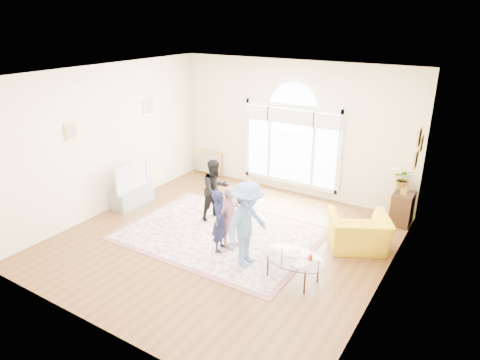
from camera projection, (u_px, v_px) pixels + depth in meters
The scene contains 17 objects.
ground at pixel (223, 240), 8.40m from camera, with size 6.00×6.00×0.00m, color brown.
room_shell at pixel (290, 132), 10.06m from camera, with size 6.00×6.00×6.00m.
area_rug at pixel (220, 234), 8.63m from camera, with size 3.60×2.60×0.02m, color #F0E6BE.
rug_border at pixel (220, 234), 8.63m from camera, with size 3.80×2.80×0.01m, color #96555B.
tv_console at pixel (132, 196), 9.91m from camera, with size 0.45×1.00×0.42m, color #93969C.
television at pixel (130, 175), 9.72m from camera, with size 0.17×1.05×0.61m.
coffee_table at pixel (293, 258), 7.03m from camera, with size 1.23×0.88×0.54m.
armchair at pixel (358, 232), 7.98m from camera, with size 1.06×0.93×0.69m, color gold.
side_cabinet at pixel (402, 209), 8.95m from camera, with size 0.40×0.50×0.70m, color black.
floor_lamp at pixel (392, 179), 7.96m from camera, with size 0.31×0.31×1.51m.
plant_pedestal at pixel (400, 205), 9.13m from camera, with size 0.20×0.20×0.70m, color white.
potted_plant at pixel (404, 179), 8.92m from camera, with size 0.42×0.36×0.47m, color #33722D.
leaning_picture at pixel (210, 174), 11.88m from camera, with size 0.80×0.05×0.62m, color tan.
child_navy at pixel (220, 221), 7.83m from camera, with size 0.43×0.29×1.19m, color #191D3E.
child_black at pixel (215, 190), 9.03m from camera, with size 0.65×0.50×1.33m, color black.
child_pink at pixel (229, 217), 7.94m from camera, with size 0.71×0.29×1.21m, color #EEA2B2.
child_blue at pixel (247, 224), 7.32m from camera, with size 1.00×0.57×1.55m, color #5C84C3.
Camera 1 is at (4.19, -6.10, 4.15)m, focal length 32.00 mm.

